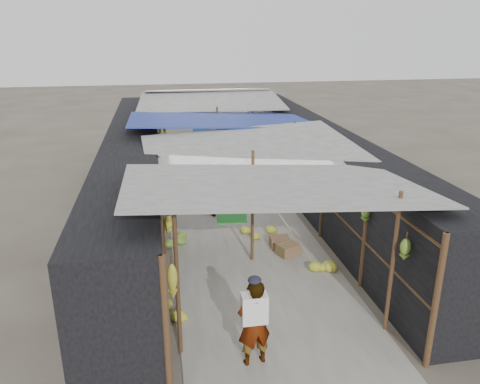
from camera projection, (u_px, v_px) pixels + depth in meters
ground at (287, 341)px, 8.00m from camera, size 80.00×80.00×0.00m
aisle_slab at (229, 206)px, 14.04m from camera, size 3.60×16.00×0.02m
stall_left at (134, 174)px, 13.22m from camera, size 1.40×15.00×2.30m
stall_right at (317, 165)px, 14.10m from camera, size 1.40×15.00×2.30m
crate_near at (280, 242)px, 11.37m from camera, size 0.48×0.40×0.28m
crate_mid at (288, 250)px, 10.98m from camera, size 0.59×0.53×0.29m
crate_back at (190, 185)px, 15.50m from camera, size 0.52×0.46×0.28m
black_basin at (260, 169)px, 17.43m from camera, size 0.65×0.65×0.19m
vendor_elderly at (254, 323)px, 7.22m from camera, size 0.60×0.45×1.49m
shopper_blue at (223, 184)px, 13.24m from camera, size 1.10×1.05×1.80m
vendor_seated at (257, 166)px, 16.73m from camera, size 0.35×0.55×0.81m
market_canopy at (228, 125)px, 13.56m from camera, size 5.62×15.20×2.77m
hanging_bananas at (230, 153)px, 13.55m from camera, size 3.95×13.92×0.85m
floor_bananas at (221, 213)px, 13.13m from camera, size 3.77×10.32×0.35m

